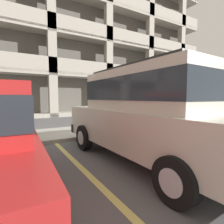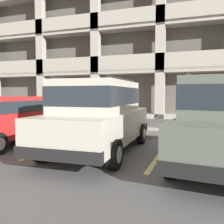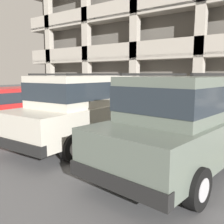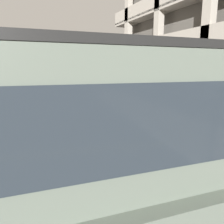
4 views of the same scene
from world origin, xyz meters
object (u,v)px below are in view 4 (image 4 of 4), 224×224
object	(u,v)px
silver_suv	(27,106)
red_sedan	(21,100)
dark_hatchback	(27,169)
parking_meter_near	(136,94)

from	to	relation	value
silver_suv	red_sedan	bearing A→B (deg)	177.61
dark_hatchback	parking_meter_near	bearing A→B (deg)	142.61
dark_hatchback	red_sedan	bearing A→B (deg)	-176.79
silver_suv	parking_meter_near	xyz separation A→B (m)	(0.13, 2.62, 0.13)
red_sedan	dark_hatchback	size ratio (longest dim) A/B	0.92
silver_suv	dark_hatchback	xyz separation A→B (m)	(3.19, -0.24, 0.00)
red_sedan	dark_hatchback	distance (m)	6.37
silver_suv	parking_meter_near	distance (m)	2.63
silver_suv	parking_meter_near	world-z (taller)	silver_suv
dark_hatchback	parking_meter_near	distance (m)	4.19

